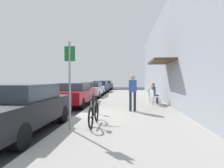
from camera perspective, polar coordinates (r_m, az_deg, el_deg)
ground_plane at (r=8.23m, az=-10.32°, el=-9.85°), size 60.00×60.00×0.00m
sidewalk_slab at (r=9.92m, az=5.55°, el=-7.54°), size 4.50×32.00×0.12m
building_facade at (r=10.25m, az=19.33°, el=10.28°), size 1.40×32.00×6.41m
parked_car_0 at (r=6.30m, az=-26.06°, el=-6.49°), size 1.80×4.40×1.46m
parked_car_1 at (r=11.48m, az=-11.52°, el=-2.99°), size 1.80×4.40×1.39m
parked_car_2 at (r=16.95m, az=-6.21°, el=-1.59°), size 1.80×4.40×1.35m
parked_car_3 at (r=22.17m, az=-3.63°, el=-0.83°), size 1.80×4.40×1.41m
parked_car_4 at (r=28.46m, az=-1.79°, el=-0.29°), size 1.80×4.40×1.42m
parking_meter at (r=8.56m, az=-6.44°, el=-3.40°), size 0.12×0.10×1.32m
street_sign at (r=5.62m, az=-12.88°, el=1.71°), size 0.32×0.06×2.60m
bicycle_0 at (r=6.19m, az=-5.50°, el=-9.09°), size 0.46×1.71×0.90m
bicycle_1 at (r=6.24m, az=-5.65°, el=-8.99°), size 0.46×1.71×0.90m
cafe_chair_0 at (r=10.93m, az=13.13°, el=-3.77°), size 0.44×0.44×0.87m
cafe_chair_1 at (r=11.70m, az=12.57°, el=-3.42°), size 0.47×0.47×0.87m
seated_patron_1 at (r=11.70m, az=12.86°, el=-2.48°), size 0.45×0.38×1.29m
cafe_chair_2 at (r=12.83m, az=11.88°, el=-2.99°), size 0.54×0.54×0.87m
pedestrian_standing at (r=8.69m, az=6.37°, el=-1.79°), size 0.36×0.22×1.70m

